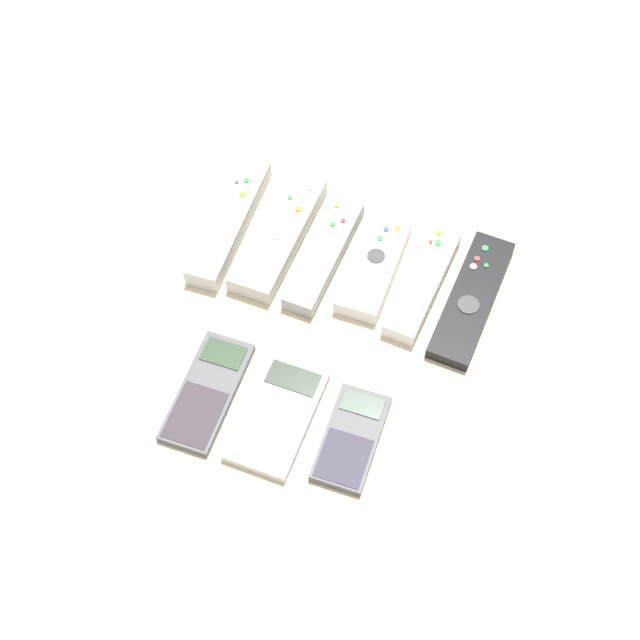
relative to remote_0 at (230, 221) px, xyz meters
name	(u,v)px	position (x,y,z in m)	size (l,w,h in m)	color
ground_plane	(311,345)	(0.17, -0.13, -0.01)	(3.00, 3.00, 0.00)	beige
remote_0	(230,221)	(0.00, 0.00, 0.00)	(0.06, 0.21, 0.03)	#B7B7BC
remote_1	(279,234)	(0.07, 0.00, 0.00)	(0.06, 0.20, 0.03)	#B7B7BC
remote_2	(324,255)	(0.13, 0.00, 0.00)	(0.04, 0.18, 0.02)	gray
remote_3	(374,266)	(0.20, 0.00, 0.00)	(0.06, 0.16, 0.03)	silver
remote_4	(423,283)	(0.26, 0.00, 0.00)	(0.05, 0.18, 0.02)	silver
remote_5	(472,299)	(0.33, 0.00, -0.01)	(0.06, 0.20, 0.02)	black
calculator_0	(207,392)	(0.08, -0.23, -0.01)	(0.07, 0.15, 0.01)	#4C4C51
calculator_1	(278,416)	(0.17, -0.23, -0.01)	(0.08, 0.14, 0.01)	#B2B2B7
calculator_2	(351,438)	(0.26, -0.23, -0.01)	(0.07, 0.13, 0.01)	#4C4C51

